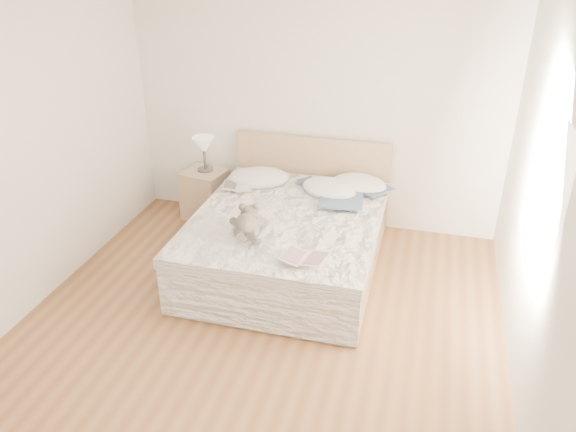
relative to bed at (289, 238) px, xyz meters
The scene contains 15 objects.
floor 1.23m from the bed, 90.00° to the right, with size 4.00×4.50×0.00m, color brown.
wall_back 1.49m from the bed, 90.00° to the left, with size 4.00×0.02×2.70m, color white.
wall_left 2.55m from the bed, 149.21° to the right, with size 0.02×4.50×2.70m, color white.
wall_right 2.55m from the bed, 30.79° to the right, with size 0.02×4.50×2.70m, color white.
window 2.46m from the bed, 24.16° to the right, with size 0.02×1.30×1.10m, color white.
bed is the anchor object (origin of this frame).
nightstand 1.44m from the bed, 146.98° to the left, with size 0.45×0.40×0.56m, color tan.
table_lamp 1.55m from the bed, 145.53° to the left, with size 0.29×0.29×0.39m.
pillow_left 0.85m from the bed, 129.40° to the left, with size 0.63×0.44×0.19m, color white.
pillow_middle 0.68m from the bed, 61.55° to the left, with size 0.59×0.41×0.18m, color white.
pillow_right 0.97m from the bed, 52.16° to the left, with size 0.57×0.40×0.17m, color white.
blouse 0.68m from the bed, 43.97° to the left, with size 0.67×0.72×0.03m, color #33435F, non-canonical shape.
photo_book 0.79m from the bed, 152.65° to the left, with size 0.32×0.22×0.02m, color silver.
childrens_book 0.97m from the bed, 67.37° to the right, with size 0.37×0.25×0.02m, color beige.
teddy_bear 0.72m from the bed, 111.59° to the right, with size 0.27×0.38×0.20m, color #5C5348, non-canonical shape.
Camera 1 is at (1.22, -3.42, 3.00)m, focal length 35.00 mm.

